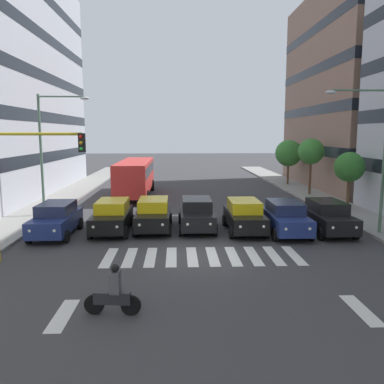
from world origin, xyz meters
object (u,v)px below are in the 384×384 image
Objects in this scene: car_6 at (56,219)px; motorcycle_with_rider at (113,294)px; bus_behind_traffic at (135,174)px; car_4 at (153,214)px; car_0 at (327,216)px; car_1 at (285,217)px; car_2 at (244,216)px; car_3 at (197,214)px; street_tree_1 at (349,167)px; car_5 at (112,216)px; street_lamp_left at (375,145)px; street_tree_2 at (311,152)px; street_tree_3 at (289,153)px; street_lamp_right at (49,142)px; traffic_light_gantry at (19,175)px.

car_6 reaches higher than motorcycle_with_rider.
car_4 is at bearing 100.28° from bus_behind_traffic.
car_0 is 1.00× the size of car_6.
motorcycle_with_rider is at bearing 50.54° from car_1.
car_2 is (4.45, -0.37, 0.00)m from car_0.
bus_behind_traffic is (-2.82, -13.24, 0.97)m from car_6.
street_tree_1 is (-10.60, -4.70, 2.16)m from car_3.
car_2 is 7.19m from car_5.
street_lamp_left is (-13.64, 13.82, 2.87)m from bus_behind_traffic.
street_tree_3 is at bearing -90.69° from street_tree_2.
street_tree_1 is (-15.22, 7.45, 1.19)m from bus_behind_traffic.
street_tree_1 reaches higher than car_3.
street_tree_2 is (-19.33, -7.89, -0.99)m from street_lamp_right.
car_1 is (2.35, 0.18, 0.00)m from car_0.
motorcycle_with_rider is at bearing 43.46° from car_0.
car_3 is at bearing -144.46° from traffic_light_gantry.
street_lamp_right reaches higher than street_tree_1.
street_tree_1 is at bearing -156.10° from car_3.
traffic_light_gantry reaches higher than street_tree_2.
traffic_light_gantry is 16.98m from street_lamp_left.
car_6 is 0.59× the size of street_lamp_right.
car_5 is at bearing -166.41° from car_6.
car_5 is (2.21, 0.37, 0.00)m from car_4.
street_tree_1 is at bearing -146.41° from car_2.
car_5 is 2.61× the size of motorcycle_with_rider.
car_2 is 2.65m from car_3.
traffic_light_gantry is 9.17m from street_lamp_right.
street_tree_3 reaches higher than street_tree_1.
street_lamp_left reaches higher than car_5.
street_lamp_right is 1.92× the size of street_tree_1.
car_5 is at bearing -4.77° from car_1.
car_0 is 4.39m from street_lamp_left.
motorcycle_with_rider is at bearing 86.76° from car_4.
car_2 is 5.01m from car_4.
street_lamp_right is (4.46, 8.55, 2.92)m from bus_behind_traffic.
street_lamp_left reaches higher than motorcycle_with_rider.
motorcycle_with_rider is at bearing 60.57° from car_2.
traffic_light_gantry is at bearing 18.94° from car_1.
car_5 reaches higher than motorcycle_with_rider.
car_3 is at bearing 110.82° from bus_behind_traffic.
bus_behind_traffic is 2.33× the size of street_tree_3.
car_1 is 0.60× the size of street_lamp_left.
car_5 is 14.23m from street_lamp_left.
street_lamp_left is (-4.35, 0.49, 3.85)m from car_1.
bus_behind_traffic is at bearing -55.13° from car_1.
street_lamp_right reaches higher than car_4.
car_5 is 24.22m from street_tree_3.
bus_behind_traffic is 16.99m from street_tree_1.
car_2 is 2.61× the size of motorcycle_with_rider.
car_0 is 14.46m from car_6.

